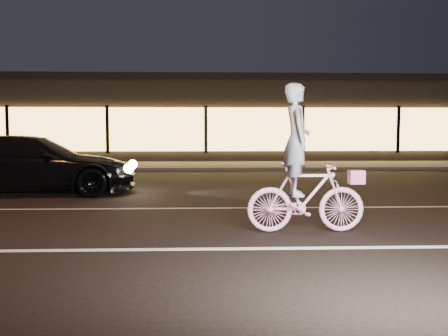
{
  "coord_description": "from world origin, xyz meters",
  "views": [
    {
      "loc": [
        -0.06,
        -8.22,
        1.66
      ],
      "look_at": [
        0.29,
        0.6,
        0.95
      ],
      "focal_mm": 40.0,
      "sensor_mm": 36.0,
      "label": 1
    }
  ],
  "objects": [
    {
      "name": "ground",
      "position": [
        0.0,
        0.0,
        0.0
      ],
      "size": [
        90.0,
        90.0,
        0.0
      ],
      "primitive_type": "plane",
      "color": "black",
      "rests_on": "ground"
    },
    {
      "name": "cyclist",
      "position": [
        1.51,
        -0.43,
        0.84
      ],
      "size": [
        1.87,
        0.65,
        2.36
      ],
      "rotation": [
        0.0,
        0.0,
        1.57
      ],
      "color": "#FB4FA4",
      "rests_on": "ground"
    },
    {
      "name": "storefront",
      "position": [
        0.0,
        18.97,
        2.15
      ],
      "size": [
        25.4,
        8.42,
        4.2
      ],
      "color": "black",
      "rests_on": "ground"
    },
    {
      "name": "lane_stripe_near",
      "position": [
        0.0,
        -1.5,
        0.0
      ],
      "size": [
        60.0,
        0.12,
        0.01
      ],
      "primitive_type": "cube",
      "color": "silver",
      "rests_on": "ground"
    },
    {
      "name": "lane_stripe_far",
      "position": [
        0.0,
        2.0,
        0.0
      ],
      "size": [
        60.0,
        0.1,
        0.01
      ],
      "primitive_type": "cube",
      "color": "gray",
      "rests_on": "ground"
    },
    {
      "name": "sedan",
      "position": [
        -4.39,
        4.47,
        0.74
      ],
      "size": [
        5.22,
        2.43,
        1.47
      ],
      "rotation": [
        0.0,
        0.0,
        1.64
      ],
      "color": "black",
      "rests_on": "ground"
    },
    {
      "name": "sidewalk",
      "position": [
        0.0,
        13.0,
        0.06
      ],
      "size": [
        30.0,
        4.0,
        0.12
      ],
      "primitive_type": "cube",
      "color": "#383533",
      "rests_on": "ground"
    }
  ]
}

